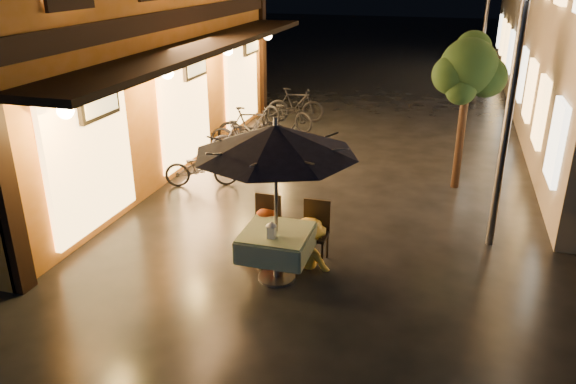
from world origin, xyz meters
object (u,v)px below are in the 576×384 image
(cafe_table, at_px, (276,243))
(person_yellow, at_px, (309,220))
(bicycle_0, at_px, (202,168))
(table_lantern, at_px, (272,229))
(streetlamp_near, at_px, (516,68))
(patio_umbrella, at_px, (276,140))
(person_orange, at_px, (263,210))

(cafe_table, distance_m, person_yellow, 0.67)
(bicycle_0, bearing_deg, table_lantern, -163.07)
(streetlamp_near, height_order, patio_umbrella, streetlamp_near)
(table_lantern, bearing_deg, patio_umbrella, 90.00)
(patio_umbrella, xyz_separation_m, person_yellow, (0.35, 0.55, -1.40))
(person_orange, height_order, bicycle_0, person_orange)
(streetlamp_near, relative_size, person_yellow, 2.83)
(person_orange, distance_m, person_yellow, 0.74)
(cafe_table, bearing_deg, patio_umbrella, 83.29)
(table_lantern, height_order, person_orange, person_orange)
(streetlamp_near, xyz_separation_m, bicycle_0, (-5.70, 1.09, -2.52))
(patio_umbrella, height_order, person_yellow, patio_umbrella)
(cafe_table, relative_size, table_lantern, 3.96)
(patio_umbrella, bearing_deg, person_yellow, 57.52)
(cafe_table, distance_m, patio_umbrella, 1.56)
(bicycle_0, bearing_deg, person_yellow, -152.12)
(bicycle_0, bearing_deg, patio_umbrella, -161.19)
(cafe_table, bearing_deg, person_yellow, 57.52)
(streetlamp_near, height_order, bicycle_0, streetlamp_near)
(cafe_table, relative_size, patio_umbrella, 0.40)
(person_orange, relative_size, person_yellow, 1.10)
(person_orange, xyz_separation_m, person_yellow, (0.74, 0.00, -0.08))
(streetlamp_near, relative_size, bicycle_0, 2.78)
(patio_umbrella, distance_m, person_orange, 1.48)
(cafe_table, height_order, patio_umbrella, patio_umbrella)
(streetlamp_near, bearing_deg, person_yellow, -151.24)
(streetlamp_near, distance_m, patio_umbrella, 3.78)
(table_lantern, relative_size, bicycle_0, 0.16)
(bicycle_0, bearing_deg, person_orange, -160.24)
(person_orange, bearing_deg, bicycle_0, -64.40)
(streetlamp_near, bearing_deg, patio_umbrella, -146.37)
(cafe_table, xyz_separation_m, patio_umbrella, (0.00, 0.00, 1.56))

